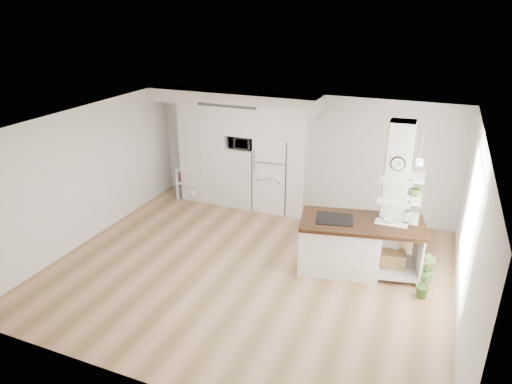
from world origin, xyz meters
TOP-DOWN VIEW (x-y plane):
  - floor at (0.00, 0.00)m, footprint 7.00×6.00m
  - room at (0.00, 0.00)m, footprint 7.04×6.04m
  - cabinet_wall at (-1.45, 2.67)m, footprint 4.00×0.71m
  - refrigerator at (-0.53, 2.68)m, footprint 0.78×0.69m
  - column at (2.38, 1.13)m, footprint 0.69×0.90m
  - window at (3.48, 0.30)m, footprint 0.00×2.40m
  - pendant_light at (1.70, 0.15)m, footprint 0.12×0.12m
  - kitchen_island at (1.60, 0.71)m, footprint 2.31×1.43m
  - bookshelf at (-2.58, 2.50)m, footprint 0.68×0.42m
  - floor_plant_a at (3.00, 0.28)m, footprint 0.33×0.29m
  - floor_plant_b at (3.00, 0.85)m, footprint 0.30×0.30m
  - microwave at (-1.27, 2.62)m, footprint 0.54×0.37m
  - shelf_plant at (2.63, 1.30)m, footprint 0.27×0.23m
  - decor_bowl at (2.30, 0.90)m, footprint 0.22×0.22m

SIDE VIEW (x-z plane):
  - floor at x=0.00m, z-range -0.01..0.01m
  - floor_plant_b at x=3.00m, z-range 0.00..0.48m
  - floor_plant_a at x=3.00m, z-range 0.00..0.49m
  - bookshelf at x=-2.58m, z-range -0.05..0.72m
  - kitchen_island at x=1.60m, z-range -0.27..1.27m
  - refrigerator at x=-0.53m, z-range 0.00..1.75m
  - decor_bowl at x=2.30m, z-range 0.98..1.03m
  - column at x=2.38m, z-range 0.00..2.70m
  - window at x=3.48m, z-range 0.30..2.70m
  - cabinet_wall at x=-1.45m, z-range 0.16..2.86m
  - shelf_plant at x=2.63m, z-range 1.38..1.67m
  - microwave at x=-1.27m, z-range 1.42..1.72m
  - room at x=0.00m, z-range 0.50..3.22m
  - pendant_light at x=1.70m, z-range 2.07..2.17m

